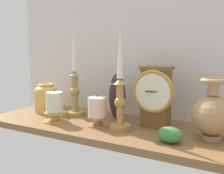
# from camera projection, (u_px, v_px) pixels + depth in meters

# --- Properties ---
(ground_plane) EXTENTS (1.00, 0.36, 0.02)m
(ground_plane) POSITION_uv_depth(u_px,v_px,m) (112.00, 127.00, 1.01)
(ground_plane) COLOR brown
(back_wall) EXTENTS (1.20, 0.02, 0.65)m
(back_wall) POSITION_uv_depth(u_px,v_px,m) (134.00, 37.00, 1.13)
(back_wall) COLOR silver
(back_wall) RESTS_ON ground_plane
(mantel_clock) EXTENTS (0.15, 0.08, 0.22)m
(mantel_clock) POSITION_uv_depth(u_px,v_px,m) (155.00, 95.00, 0.96)
(mantel_clock) COLOR brown
(mantel_clock) RESTS_ON ground_plane
(candlestick_tall_left) EXTENTS (0.09, 0.09, 0.36)m
(candlestick_tall_left) POSITION_uv_depth(u_px,v_px,m) (75.00, 88.00, 1.13)
(candlestick_tall_left) COLOR #A18A49
(candlestick_tall_left) RESTS_ON ground_plane
(candlestick_tall_center) EXTENTS (0.07, 0.07, 0.36)m
(candlestick_tall_center) POSITION_uv_depth(u_px,v_px,m) (120.00, 94.00, 0.93)
(candlestick_tall_center) COLOR #B3823E
(candlestick_tall_center) RESTS_ON ground_plane
(brass_vase_bulbous) EXTENTS (0.12, 0.12, 0.19)m
(brass_vase_bulbous) POSITION_uv_depth(u_px,v_px,m) (212.00, 114.00, 0.83)
(brass_vase_bulbous) COLOR tan
(brass_vase_bulbous) RESTS_ON ground_plane
(brass_vase_jar) EXTENTS (0.10, 0.10, 0.13)m
(brass_vase_jar) POSITION_uv_depth(u_px,v_px,m) (46.00, 97.00, 1.20)
(brass_vase_jar) COLOR gold
(brass_vase_jar) RESTS_ON ground_plane
(pillar_candle_front) EXTENTS (0.08, 0.08, 0.12)m
(pillar_candle_front) POSITION_uv_depth(u_px,v_px,m) (97.00, 111.00, 0.99)
(pillar_candle_front) COLOR #AE7D4B
(pillar_candle_front) RESTS_ON ground_plane
(pillar_candle_near_clock) EXTENTS (0.09, 0.09, 0.13)m
(pillar_candle_near_clock) POSITION_uv_depth(u_px,v_px,m) (55.00, 107.00, 1.05)
(pillar_candle_near_clock) COLOR #B89642
(pillar_candle_near_clock) RESTS_ON ground_plane
(tall_ceramic_vase) EXTENTS (0.07, 0.07, 0.18)m
(tall_ceramic_vase) POSITION_uv_depth(u_px,v_px,m) (117.00, 96.00, 1.08)
(tall_ceramic_vase) COLOR #3A242F
(tall_ceramic_vase) RESTS_ON ground_plane
(ivy_sprig) EXTENTS (0.08, 0.05, 0.05)m
(ivy_sprig) POSITION_uv_depth(u_px,v_px,m) (170.00, 135.00, 0.81)
(ivy_sprig) COLOR #3C793E
(ivy_sprig) RESTS_ON ground_plane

